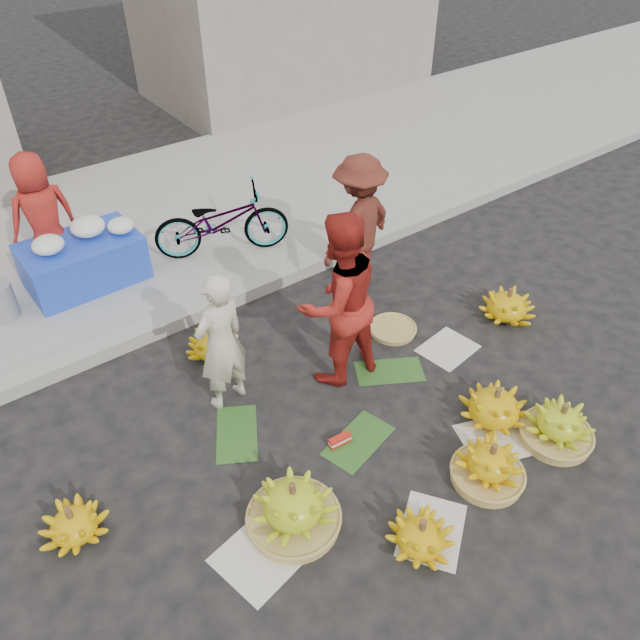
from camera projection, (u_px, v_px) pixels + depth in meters
ground at (353, 422)px, 5.55m from camera, size 80.00×80.00×0.00m
curb at (228, 297)px, 6.89m from camera, size 40.00×0.25×0.15m
sidewalk at (149, 222)px, 8.22m from camera, size 40.00×4.00×0.12m
newspaper_scatter at (415, 482)px, 5.05m from camera, size 3.20×1.80×0.00m
banana_leaves at (330, 413)px, 5.63m from camera, size 2.00×1.00×0.00m
banana_bunch_0 at (293, 507)px, 4.63m from camera, size 0.70×0.70×0.48m
banana_bunch_1 at (421, 536)px, 4.52m from camera, size 0.62×0.62×0.32m
banana_bunch_2 at (490, 465)px, 4.97m from camera, size 0.61×0.61×0.41m
banana_bunch_3 at (559, 425)px, 5.29m from camera, size 0.66×0.66×0.43m
banana_bunch_4 at (495, 406)px, 5.47m from camera, size 0.79×0.79×0.39m
banana_bunch_5 at (507, 305)px, 6.63m from camera, size 0.64×0.64×0.37m
banana_bunch_6 at (73, 524)px, 4.60m from camera, size 0.53×0.53×0.31m
banana_bunch_7 at (212, 344)px, 6.17m from camera, size 0.54×0.54×0.33m
basket_spare at (393, 329)px, 6.52m from camera, size 0.58×0.58×0.05m
incense_stack at (340, 440)px, 5.33m from camera, size 0.20×0.08×0.08m
vendor_cream at (221, 342)px, 5.35m from camera, size 0.55×0.42×1.38m
vendor_red at (338, 301)px, 5.53m from camera, size 0.85×0.67×1.72m
man_striped at (358, 225)px, 6.72m from camera, size 1.13×0.81×1.58m
flower_table at (83, 259)px, 6.87m from camera, size 1.25×0.80×0.72m
flower_vendor at (43, 217)px, 6.74m from camera, size 0.73×0.50×1.44m
bicycle at (221, 222)px, 7.28m from camera, size 1.11×1.67×0.83m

